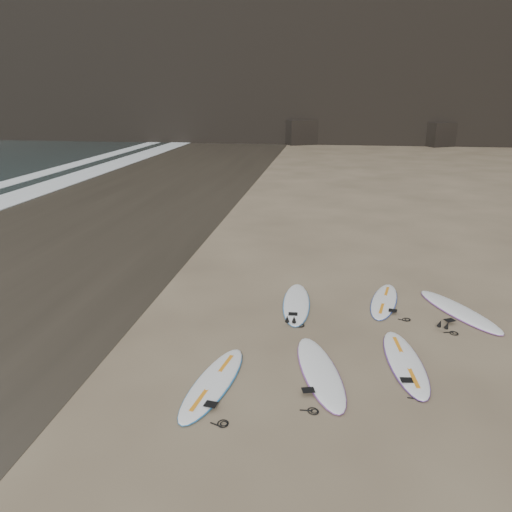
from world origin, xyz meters
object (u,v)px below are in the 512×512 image
(surfboard_6, at_px, (384,301))
(surfboard_7, at_px, (459,311))
(surfboard_1, at_px, (320,371))
(surfboard_0, at_px, (213,382))
(surfboard_2, at_px, (405,362))
(surfboard_5, at_px, (296,303))

(surfboard_6, bearing_deg, surfboard_7, -0.56)
(surfboard_1, bearing_deg, surfboard_0, -175.62)
(surfboard_1, relative_size, surfboard_2, 1.03)
(surfboard_0, xyz_separation_m, surfboard_1, (1.94, 0.67, 0.00))
(surfboard_6, bearing_deg, surfboard_5, -155.75)
(surfboard_7, bearing_deg, surfboard_1, -163.28)
(surfboard_5, distance_m, surfboard_6, 2.28)
(surfboard_0, xyz_separation_m, surfboard_5, (1.28, 3.87, 0.00))
(surfboard_2, height_order, surfboard_7, surfboard_7)
(surfboard_7, bearing_deg, surfboard_5, 153.36)
(surfboard_1, xyz_separation_m, surfboard_5, (-0.67, 3.19, -0.00))
(surfboard_5, xyz_separation_m, surfboard_6, (2.23, 0.49, -0.00))
(surfboard_1, bearing_deg, surfboard_2, 4.76)
(surfboard_6, distance_m, surfboard_7, 1.79)
(surfboard_0, xyz_separation_m, surfboard_7, (5.26, 3.97, 0.00))
(surfboard_6, relative_size, surfboard_7, 0.88)
(surfboard_2, bearing_deg, surfboard_0, -166.53)
(surfboard_1, xyz_separation_m, surfboard_2, (1.66, 0.59, -0.00))
(surfboard_0, height_order, surfboard_5, surfboard_5)
(surfboard_0, bearing_deg, surfboard_6, 60.88)
(surfboard_1, height_order, surfboard_2, surfboard_1)
(surfboard_0, relative_size, surfboard_6, 1.08)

